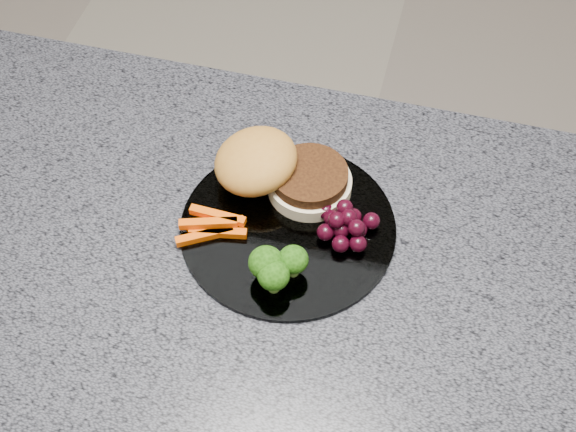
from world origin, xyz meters
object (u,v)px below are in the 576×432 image
object	(u,v)px
burger	(275,171)
plate	(288,227)
island_cabinet	(267,419)
grape_bunch	(346,225)

from	to	relation	value
burger	plate	bearing A→B (deg)	-73.41
plate	burger	world-z (taller)	burger
island_cabinet	grape_bunch	distance (m)	0.50
island_cabinet	burger	world-z (taller)	burger
burger	grape_bunch	world-z (taller)	burger
grape_bunch	plate	bearing A→B (deg)	-173.11
island_cabinet	plate	distance (m)	0.48
island_cabinet	plate	world-z (taller)	plate
plate	burger	xyz separation A→B (m)	(-0.03, 0.06, 0.03)
burger	grape_bunch	size ratio (longest dim) A/B	2.48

